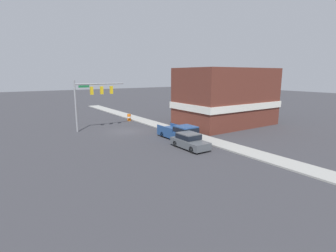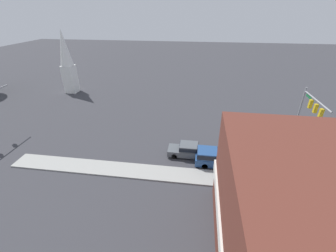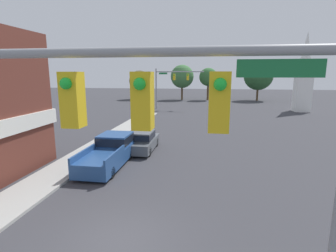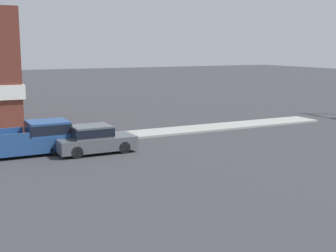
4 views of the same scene
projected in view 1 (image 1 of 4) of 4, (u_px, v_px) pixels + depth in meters
name	position (u px, v px, depth m)	size (l,w,h in m)	color
ground_plane	(126.00, 131.00, 34.50)	(200.00, 200.00, 0.00)	#38383D
sidewalk_curb	(162.00, 126.00, 37.62)	(2.40, 60.00, 0.14)	#9E9E99
near_signal_assembly	(93.00, 94.00, 34.56)	(6.79, 0.49, 6.66)	gray
car_lead	(189.00, 141.00, 26.52)	(1.90, 4.31, 1.56)	black
pickup_truck_parked	(180.00, 132.00, 29.88)	(2.09, 5.65, 1.78)	black
construction_barrel	(129.00, 117.00, 42.20)	(0.59, 0.59, 1.11)	orange
corner_brick_building	(226.00, 98.00, 38.36)	(14.25, 8.64, 8.27)	brown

